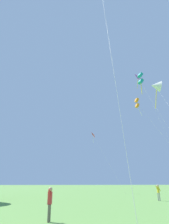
{
  "coord_description": "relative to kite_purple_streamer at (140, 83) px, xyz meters",
  "views": [
    {
      "loc": [
        -2.37,
        -3.02,
        1.69
      ],
      "look_at": [
        1.93,
        25.11,
        11.53
      ],
      "focal_mm": 32.99,
      "sensor_mm": 36.0,
      "label": 1
    }
  ],
  "objects": [
    {
      "name": "kite_purple_streamer",
      "position": [
        0.0,
        0.0,
        0.0
      ],
      "size": [
        3.2,
        11.14,
        21.22
      ],
      "color": "purple",
      "rests_on": "ground_plane"
    },
    {
      "name": "kite_white_distant",
      "position": [
        -1.31,
        -7.69,
        -4.54
      ],
      "size": [
        1.93,
        11.1,
        15.53
      ],
      "color": "white",
      "rests_on": "ground_plane"
    },
    {
      "name": "kite_teal_box",
      "position": [
        -0.96,
        -2.42,
        -0.58
      ],
      "size": [
        2.4,
        7.58,
        19.75
      ],
      "color": "teal",
      "rests_on": "ground_plane"
    },
    {
      "name": "kite_red_high",
      "position": [
        -7.14,
        7.78,
        -8.89
      ],
      "size": [
        4.14,
        7.94,
        11.41
      ],
      "color": "red",
      "rests_on": "ground_plane"
    },
    {
      "name": "kite_orange_box",
      "position": [
        -4.77,
        -8.74,
        -7.82
      ],
      "size": [
        3.6,
        7.01,
        12.11
      ],
      "color": "orange",
      "rests_on": "ground_plane"
    },
    {
      "name": "person_in_blue_jacket",
      "position": [
        -15.25,
        -21.46,
        -18.24
      ],
      "size": [
        0.22,
        0.48,
        1.51
      ],
      "color": "#665B4C",
      "rests_on": "ground_plane"
    },
    {
      "name": "person_foreground_watcher",
      "position": [
        -4.43,
        -11.07,
        -18.23
      ],
      "size": [
        0.49,
        0.21,
        1.53
      ],
      "color": "gray",
      "rests_on": "ground_plane"
    }
  ]
}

